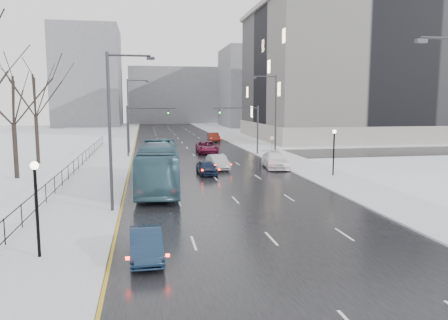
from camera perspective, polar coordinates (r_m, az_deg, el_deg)
road at (r=68.48m, az=-5.00°, el=1.74°), size 16.00×150.00×0.04m
cross_road at (r=56.61m, az=-3.87°, el=0.52°), size 130.00×10.00×0.04m
sidewalk_left at (r=68.32m, az=-13.80°, el=1.59°), size 5.00×150.00×0.16m
sidewalk_right at (r=70.21m, az=3.57°, el=1.95°), size 5.00×150.00×0.16m
park_strip at (r=69.56m, az=-21.64°, el=1.36°), size 14.00×150.00×0.12m
tree_park_d at (r=43.96m, az=-25.39°, el=-2.28°), size 8.75×8.75×12.50m
tree_park_e at (r=53.65m, az=-23.06°, el=-0.49°), size 9.45×9.45×13.50m
iron_fence at (r=38.91m, az=-20.15°, el=-1.86°), size 0.06×70.00×1.30m
streetlight_r_mid at (r=49.98m, az=6.52°, el=5.99°), size 2.95×0.25×10.00m
streetlight_l_near at (r=27.93m, az=-14.26°, el=4.55°), size 2.95×0.25×10.00m
streetlight_l_far at (r=59.88m, az=-12.19°, el=6.13°), size 2.95×0.25×10.00m
lamppost_l at (r=20.79m, az=-23.34°, el=-4.26°), size 0.36×0.36×4.28m
lamppost_r_mid at (r=41.78m, az=14.16°, el=1.82°), size 0.36×0.36×4.28m
mast_signal_right at (r=57.53m, az=3.39°, el=4.72°), size 6.10×0.33×6.50m
mast_signal_left at (r=55.92m, az=-11.41°, el=4.50°), size 6.10×0.33×6.50m
no_uturn_sign at (r=54.29m, az=6.29°, el=2.61°), size 0.60×0.06×2.70m
civic_building at (r=89.96m, az=17.29°, el=9.96°), size 41.00×31.00×24.80m
bldg_far_right at (r=127.58m, az=5.36°, el=9.38°), size 24.00×20.00×22.00m
bldg_far_left at (r=133.95m, az=-17.31°, el=10.28°), size 18.00×22.00×28.00m
bldg_far_center at (r=148.20m, az=-6.39°, el=8.35°), size 30.00×18.00×18.00m
sedan_left_near at (r=20.07m, az=-10.15°, el=-10.78°), size 1.55×4.08×1.33m
bus at (r=35.39m, az=-8.55°, el=-0.79°), size 3.75×13.34×3.68m
sedan_center_near at (r=41.94m, az=-2.29°, el=-0.99°), size 1.87×4.12×1.37m
sedan_right_near at (r=45.21m, az=-0.81°, el=-0.27°), size 1.97×4.69×1.51m
sedan_right_cross at (r=59.31m, az=-2.26°, el=1.67°), size 2.90×5.96×1.63m
sedan_right_far at (r=46.31m, az=6.69°, el=-0.04°), size 2.85×5.91×1.66m
sedan_right_distant at (r=76.64m, az=-1.36°, el=3.00°), size 1.77×4.81×1.57m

